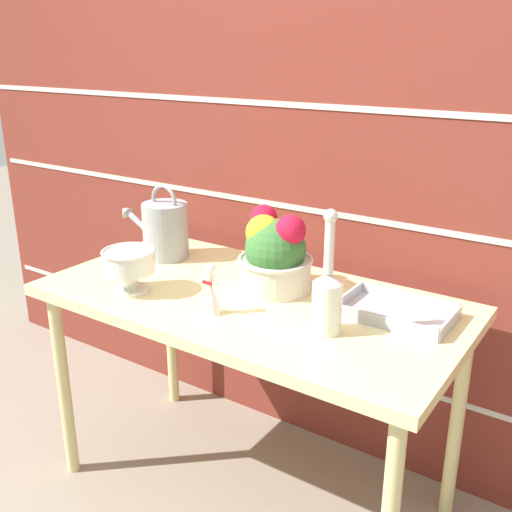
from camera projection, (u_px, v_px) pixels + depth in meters
ground_plane at (251, 489)px, 2.10m from camera, size 12.00×12.00×0.00m
brick_wall at (322, 158)px, 2.08m from camera, size 3.60×0.08×2.20m
patio_table at (250, 316)px, 1.88m from camera, size 1.32×0.68×0.74m
watering_can at (165, 229)px, 2.16m from camera, size 0.31×0.16×0.27m
crystal_pedestal_bowl at (129, 264)px, 1.85m from camera, size 0.17×0.17×0.14m
flower_planter at (275, 254)px, 1.87m from camera, size 0.24×0.24×0.26m
glass_decanter at (327, 295)px, 1.59m from camera, size 0.08×0.08×0.34m
figurine_vase at (211, 293)px, 1.71m from camera, size 0.06×0.06×0.15m
wire_tray at (396, 313)px, 1.71m from camera, size 0.31×0.20×0.04m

